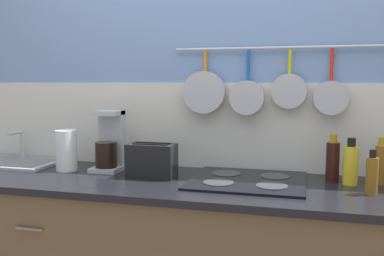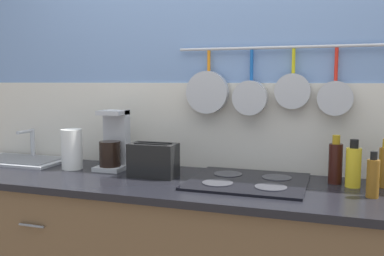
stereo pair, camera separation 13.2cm
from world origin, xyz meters
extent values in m
cube|color=#7293C6|center=(0.00, 0.38, 1.30)|extent=(7.20, 0.06, 2.60)
cube|color=silver|center=(0.00, 0.37, 1.16)|extent=(7.20, 0.07, 0.48)
cylinder|color=#B7BABF|center=(0.34, 0.32, 1.59)|extent=(1.20, 0.02, 0.02)
cylinder|color=orange|center=(-0.09, 0.32, 1.52)|extent=(0.02, 0.02, 0.11)
cylinder|color=#B7BABF|center=(-0.09, 0.30, 1.35)|extent=(0.23, 0.05, 0.23)
cylinder|color=#1959B2|center=(0.15, 0.32, 1.50)|extent=(0.02, 0.02, 0.16)
cylinder|color=#B7BABF|center=(0.15, 0.29, 1.33)|extent=(0.18, 0.06, 0.18)
cylinder|color=gold|center=(0.36, 0.32, 1.52)|extent=(0.02, 0.02, 0.13)
cylinder|color=#B7BABF|center=(0.36, 0.31, 1.36)|extent=(0.18, 0.04, 0.18)
cylinder|color=red|center=(0.57, 0.32, 1.50)|extent=(0.02, 0.02, 0.16)
cylinder|color=#B7BABF|center=(0.57, 0.30, 1.33)|extent=(0.17, 0.05, 0.17)
cylinder|color=slate|center=(-0.78, -0.33, 0.73)|extent=(0.14, 0.01, 0.01)
cube|color=black|center=(0.00, 0.00, 0.90)|extent=(3.16, 0.68, 0.03)
cube|color=#B7BABF|center=(-1.25, 0.15, 0.93)|extent=(0.57, 0.34, 0.01)
cube|color=slate|center=(-1.25, 0.15, 0.94)|extent=(0.49, 0.27, 0.00)
cylinder|color=#B7BABF|center=(-1.25, 0.28, 1.02)|extent=(0.03, 0.03, 0.19)
cylinder|color=#B7BABF|center=(-1.25, 0.21, 1.10)|extent=(0.02, 0.13, 0.02)
cylinder|color=white|center=(-0.82, 0.07, 1.03)|extent=(0.12, 0.12, 0.23)
cube|color=#B7BABF|center=(-0.59, 0.13, 0.93)|extent=(0.16, 0.18, 0.02)
cube|color=#B7BABF|center=(-0.59, 0.18, 1.09)|extent=(0.14, 0.06, 0.33)
cylinder|color=black|center=(-0.59, 0.10, 1.01)|extent=(0.12, 0.12, 0.14)
cube|color=#B7BABF|center=(-0.59, 0.14, 1.24)|extent=(0.14, 0.14, 0.02)
cube|color=black|center=(-0.31, 0.04, 1.01)|extent=(0.25, 0.13, 0.17)
cube|color=black|center=(-0.31, 0.02, 1.10)|extent=(0.18, 0.02, 0.00)
cube|color=black|center=(-0.31, 0.06, 1.10)|extent=(0.18, 0.02, 0.00)
cube|color=black|center=(-0.44, 0.04, 1.04)|extent=(0.02, 0.02, 0.02)
cube|color=black|center=(0.19, 0.07, 0.93)|extent=(0.56, 0.51, 0.01)
cylinder|color=#38383D|center=(0.06, -0.03, 0.93)|extent=(0.15, 0.15, 0.00)
cylinder|color=#38383D|center=(0.31, -0.03, 0.93)|extent=(0.15, 0.15, 0.00)
cylinder|color=#38383D|center=(0.06, 0.17, 0.93)|extent=(0.15, 0.15, 0.00)
cylinder|color=#38383D|center=(0.31, 0.17, 0.93)|extent=(0.15, 0.15, 0.00)
cylinder|color=#33140F|center=(0.59, 0.19, 1.02)|extent=(0.07, 0.07, 0.19)
cylinder|color=#B28C19|center=(0.59, 0.19, 1.14)|extent=(0.04, 0.04, 0.04)
cylinder|color=yellow|center=(0.67, 0.14, 1.01)|extent=(0.07, 0.07, 0.18)
cylinder|color=black|center=(0.67, 0.14, 1.12)|extent=(0.04, 0.04, 0.04)
cylinder|color=#8C5919|center=(0.74, -0.03, 1.00)|extent=(0.05, 0.05, 0.16)
cylinder|color=black|center=(0.74, -0.03, 1.10)|extent=(0.03, 0.03, 0.04)
cylinder|color=#8C5919|center=(0.81, 0.19, 1.01)|extent=(0.06, 0.06, 0.19)
cylinder|color=#B28C19|center=(0.81, 0.19, 1.13)|extent=(0.03, 0.03, 0.04)
camera|label=1|loc=(0.46, -1.99, 1.41)|focal=40.00mm
camera|label=2|loc=(0.59, -1.96, 1.41)|focal=40.00mm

